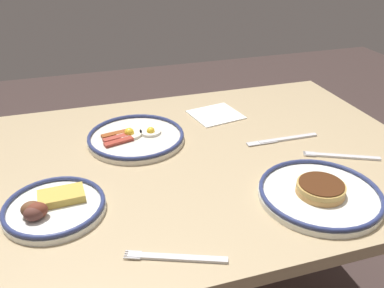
% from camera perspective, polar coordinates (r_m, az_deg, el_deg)
% --- Properties ---
extents(dining_table, '(1.19, 0.86, 0.72)m').
position_cam_1_polar(dining_table, '(1.14, 1.52, -5.21)').
color(dining_table, tan).
rests_on(dining_table, ground_plane).
extents(plate_near_main, '(0.28, 0.28, 0.04)m').
position_cam_1_polar(plate_near_main, '(1.18, -7.86, 0.97)').
color(plate_near_main, silver).
rests_on(plate_near_main, dining_table).
extents(plate_center_pancakes, '(0.28, 0.28, 0.04)m').
position_cam_1_polar(plate_center_pancakes, '(0.97, 17.42, -6.56)').
color(plate_center_pancakes, white).
rests_on(plate_center_pancakes, dining_table).
extents(plate_far_companion, '(0.22, 0.22, 0.05)m').
position_cam_1_polar(plate_far_companion, '(0.94, -18.90, -8.33)').
color(plate_far_companion, white).
rests_on(plate_far_companion, dining_table).
extents(paper_napkin, '(0.17, 0.16, 0.00)m').
position_cam_1_polar(paper_napkin, '(1.33, 3.33, 4.11)').
color(paper_napkin, white).
rests_on(paper_napkin, dining_table).
extents(fork_near, '(0.19, 0.09, 0.01)m').
position_cam_1_polar(fork_near, '(0.79, -2.37, -15.55)').
color(fork_near, silver).
rests_on(fork_near, dining_table).
extents(fork_far, '(0.19, 0.10, 0.01)m').
position_cam_1_polar(fork_far, '(1.16, 20.08, -1.61)').
color(fork_far, silver).
rests_on(fork_far, dining_table).
extents(butter_knife, '(0.22, 0.02, 0.01)m').
position_cam_1_polar(butter_knife, '(1.20, 12.51, 0.64)').
color(butter_knife, silver).
rests_on(butter_knife, dining_table).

